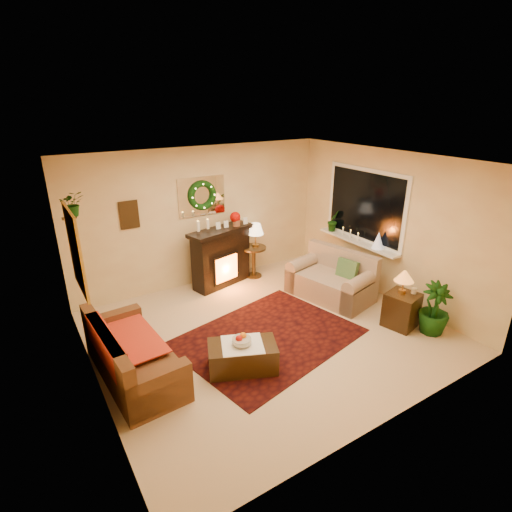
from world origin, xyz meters
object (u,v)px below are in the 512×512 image
fireplace (221,258)px  sofa (133,347)px  end_table_square (401,310)px  side_table_round (254,262)px  coffee_table (242,356)px  loveseat (331,276)px

fireplace → sofa: bearing=-154.1°
fireplace → end_table_square: size_ratio=2.08×
side_table_round → coffee_table: side_table_round is taller
sofa → loveseat: loveseat is taller
loveseat → coffee_table: (-2.40, -0.96, -0.21)m
loveseat → coffee_table: loveseat is taller
loveseat → side_table_round: (-0.70, 1.49, -0.09)m
coffee_table → loveseat: bearing=45.2°
side_table_round → coffee_table: size_ratio=0.71×
end_table_square → fireplace: bearing=120.6°
sofa → side_table_round: bearing=28.1°
side_table_round → end_table_square: (0.98, -2.83, -0.05)m
loveseat → side_table_round: loveseat is taller
fireplace → loveseat: fireplace is taller
end_table_square → loveseat: bearing=101.9°
loveseat → fireplace: bearing=119.6°
side_table_round → coffee_table: (-1.70, -2.45, -0.11)m
fireplace → side_table_round: size_ratio=1.82×
loveseat → sofa: bearing=171.9°
sofa → loveseat: (3.64, 0.32, -0.01)m
sofa → side_table_round: sofa is taller
fireplace → loveseat: size_ratio=0.79×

